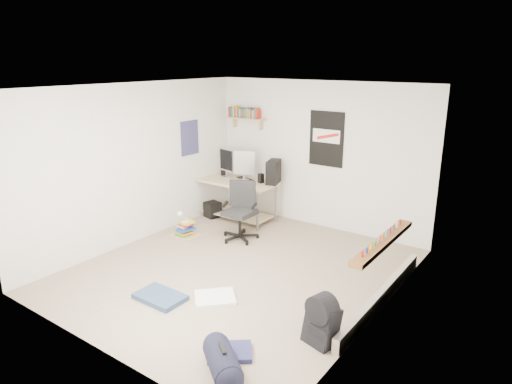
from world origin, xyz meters
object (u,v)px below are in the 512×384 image
Objects in this scene: duffel_bag at (222,361)px; desk at (234,199)px; book_stack at (185,227)px; backpack at (321,325)px; office_chair at (240,210)px.

desk is at bearing 163.14° from duffel_bag.
desk is at bearing 83.71° from book_stack.
desk reaches higher than backpack.
desk is 1.67× the size of office_chair.
backpack is at bearing -22.41° from book_stack.
office_chair is (0.71, -0.74, 0.12)m from desk.
desk is 3.01× the size of duffel_bag.
desk is at bearing 156.15° from backpack.
duffel_bag is at bearing -40.37° from book_stack.
desk is 3.99m from backpack.
backpack is 0.96× the size of book_stack.
duffel_bag is (1.90, -2.73, -0.35)m from office_chair.
duffel_bag is (-0.51, -0.98, -0.06)m from backpack.
duffel_bag is (2.60, -3.47, -0.22)m from desk.
backpack is 1.11m from duffel_bag.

